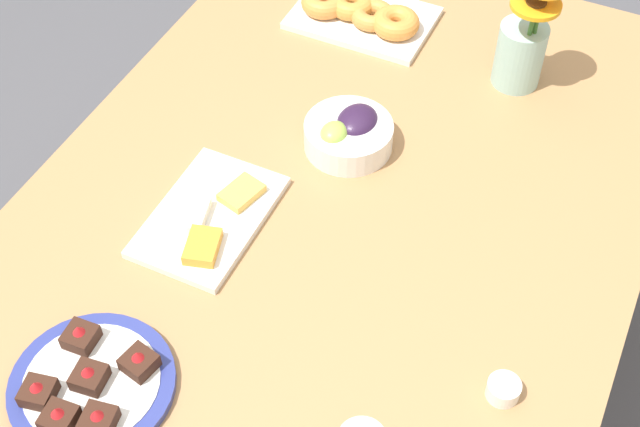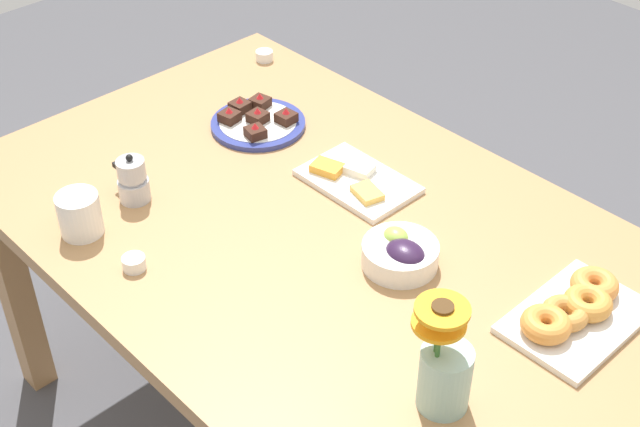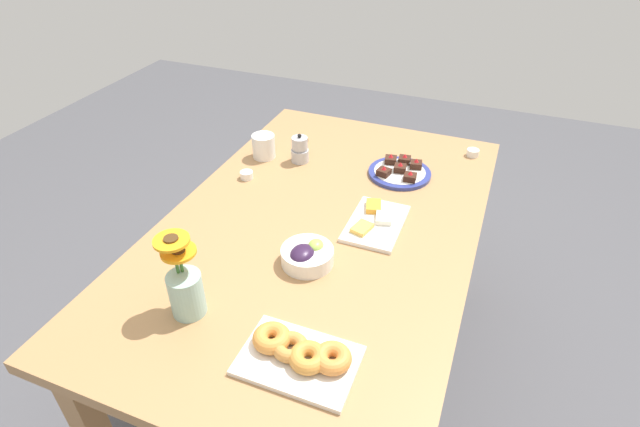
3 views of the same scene
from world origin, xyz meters
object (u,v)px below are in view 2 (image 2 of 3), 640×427
(dining_table, at_px, (320,258))
(moka_pot, at_px, (133,181))
(dessert_plate, at_px, (257,122))
(croissant_platter, at_px, (575,311))
(flower_vase, at_px, (444,371))
(grape_bowl, at_px, (401,253))
(jam_cup_berry, at_px, (134,262))
(coffee_mug, at_px, (79,214))
(jam_cup_honey, at_px, (264,55))
(cheese_platter, at_px, (356,180))

(dining_table, distance_m, moka_pot, 0.45)
(dessert_plate, distance_m, moka_pot, 0.40)
(croissant_platter, height_order, flower_vase, flower_vase)
(grape_bowl, xyz_separation_m, dessert_plate, (0.60, -0.13, -0.02))
(jam_cup_berry, bearing_deg, croissant_platter, -143.22)
(coffee_mug, distance_m, moka_pot, 0.15)
(jam_cup_berry, relative_size, moka_pot, 0.40)
(grape_bowl, distance_m, flower_vase, 0.37)
(moka_pot, bearing_deg, jam_cup_honey, -64.99)
(cheese_platter, xyz_separation_m, dessert_plate, (0.34, 0.00, 0.00))
(coffee_mug, height_order, croissant_platter, coffee_mug)
(dining_table, relative_size, grape_bowl, 10.20)
(jam_cup_honey, bearing_deg, moka_pot, 115.01)
(croissant_platter, bearing_deg, moka_pot, 23.40)
(flower_vase, relative_size, moka_pot, 2.00)
(dining_table, distance_m, croissant_platter, 0.56)
(jam_cup_berry, distance_m, dessert_plate, 0.58)
(dessert_plate, xyz_separation_m, moka_pot, (-0.04, 0.39, 0.04))
(flower_vase, bearing_deg, croissant_platter, -96.90)
(flower_vase, bearing_deg, dessert_plate, -21.18)
(croissant_platter, bearing_deg, jam_cup_berry, 36.78)
(dining_table, relative_size, cheese_platter, 6.15)
(jam_cup_berry, bearing_deg, moka_pot, -34.46)
(dining_table, xyz_separation_m, dessert_plate, (0.40, -0.17, 0.10))
(grape_bowl, distance_m, cheese_platter, 0.29)
(flower_vase, xyz_separation_m, moka_pot, (0.85, 0.05, -0.03))
(moka_pot, bearing_deg, dining_table, -147.72)
(croissant_platter, height_order, dessert_plate, dessert_plate)
(croissant_platter, distance_m, dessert_plate, 0.94)
(coffee_mug, xyz_separation_m, jam_cup_honey, (0.32, -0.78, -0.03))
(grape_bowl, bearing_deg, dining_table, 10.58)
(grape_bowl, height_order, jam_cup_berry, grape_bowl)
(croissant_platter, xyz_separation_m, jam_cup_berry, (0.70, 0.52, -0.01))
(grape_bowl, relative_size, jam_cup_berry, 3.27)
(jam_cup_berry, distance_m, flower_vase, 0.68)
(grape_bowl, bearing_deg, jam_cup_berry, 47.73)
(jam_cup_honey, bearing_deg, croissant_platter, 168.23)
(jam_cup_honey, bearing_deg, coffee_mug, 112.02)
(coffee_mug, distance_m, jam_cup_honey, 0.84)
(coffee_mug, relative_size, croissant_platter, 0.45)
(coffee_mug, relative_size, moka_pot, 1.06)
(grape_bowl, relative_size, dessert_plate, 0.66)
(jam_cup_honey, height_order, jam_cup_berry, same)
(dessert_plate, distance_m, flower_vase, 0.96)
(dining_table, xyz_separation_m, jam_cup_honey, (0.66, -0.41, 0.10))
(coffee_mug, xyz_separation_m, moka_pot, (0.02, -0.15, 0.00))
(dining_table, height_order, jam_cup_honey, jam_cup_honey)
(coffee_mug, height_order, grape_bowl, coffee_mug)
(coffee_mug, relative_size, cheese_platter, 0.48)
(dining_table, bearing_deg, jam_cup_honey, -31.73)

